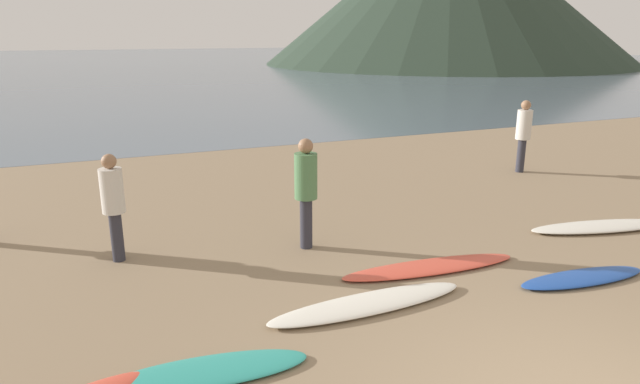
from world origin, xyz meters
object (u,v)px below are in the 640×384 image
(surfboard_5, at_px, (601,226))
(person_3, at_px, (306,185))
(person_1, at_px, (113,199))
(surfboard_2, at_px, (368,304))
(surfboard_3, at_px, (430,267))
(surfboard_4, at_px, (583,278))
(person_0, at_px, (523,130))
(surfboard_1, at_px, (208,371))

(surfboard_5, bearing_deg, person_3, 178.75)
(person_1, relative_size, person_3, 0.93)
(person_3, bearing_deg, surfboard_5, 50.93)
(surfboard_2, xyz_separation_m, surfboard_5, (4.95, 0.97, -0.00))
(surfboard_3, bearing_deg, surfboard_2, -148.72)
(surfboard_4, relative_size, person_0, 1.14)
(person_1, bearing_deg, surfboard_1, 56.43)
(surfboard_4, height_order, person_0, person_0)
(surfboard_5, height_order, person_3, person_3)
(surfboard_2, relative_size, surfboard_4, 1.35)
(surfboard_2, xyz_separation_m, person_3, (0.01, 2.12, 0.96))
(surfboard_2, height_order, person_1, person_1)
(person_0, height_order, person_1, person_0)
(surfboard_5, relative_size, person_3, 1.51)
(surfboard_1, relative_size, surfboard_4, 1.03)
(surfboard_3, relative_size, person_3, 1.55)
(surfboard_3, bearing_deg, person_1, 157.83)
(surfboard_1, xyz_separation_m, person_1, (-0.63, 3.33, 0.90))
(surfboard_5, relative_size, person_1, 1.62)
(surfboard_3, distance_m, surfboard_4, 2.02)
(surfboard_4, bearing_deg, person_0, 60.35)
(person_1, height_order, person_3, person_3)
(person_0, distance_m, person_3, 6.97)
(surfboard_2, xyz_separation_m, person_1, (-2.71, 2.70, 0.89))
(surfboard_4, relative_size, person_1, 1.22)
(surfboard_3, bearing_deg, surfboard_5, 9.24)
(surfboard_3, relative_size, person_1, 1.66)
(surfboard_1, xyz_separation_m, person_3, (2.10, 2.76, 0.98))
(surfboard_2, bearing_deg, person_1, 133.63)
(person_0, relative_size, person_1, 1.07)
(surfboard_5, distance_m, person_0, 4.15)
(surfboard_2, bearing_deg, surfboard_1, -164.53)
(person_1, bearing_deg, surfboard_4, 107.20)
(surfboard_3, bearing_deg, surfboard_1, -154.54)
(surfboard_1, xyz_separation_m, surfboard_3, (3.41, 1.31, 0.00))
(surfboard_2, relative_size, surfboard_3, 0.98)
(surfboard_4, bearing_deg, person_1, 155.85)
(surfboard_1, height_order, surfboard_4, surfboard_4)
(surfboard_1, xyz_separation_m, surfboard_2, (2.08, 0.64, 0.01))
(surfboard_3, distance_m, person_1, 4.60)
(person_3, bearing_deg, person_0, 85.76)
(person_1, distance_m, person_3, 2.79)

